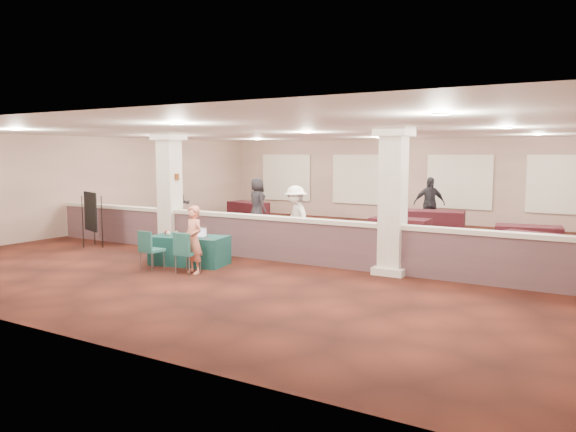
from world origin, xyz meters
The scene contains 33 objects.
ground centered at (0.00, 0.00, 0.00)m, with size 16.00×16.00×0.00m, color #441A11.
wall_back centered at (0.00, 8.00, 1.60)m, with size 16.00×0.04×3.20m, color #85685C.
wall_front centered at (0.00, -8.00, 1.60)m, with size 16.00×0.04×3.20m, color #85685C.
wall_left centered at (-8.00, 0.00, 1.60)m, with size 0.04×16.00×3.20m, color #85685C.
ceiling centered at (0.00, 0.00, 3.20)m, with size 16.00×16.00×0.02m, color silver.
partition_wall centered at (0.00, -1.50, 0.57)m, with size 15.60×0.28×1.10m.
column_left centered at (-3.50, -1.50, 1.64)m, with size 0.72×0.72×3.20m.
column_right centered at (3.00, -1.50, 1.64)m, with size 0.72×0.72×3.20m.
sconce_left centered at (-3.78, -1.50, 2.00)m, with size 0.12×0.12×0.18m.
sconce_right centered at (-3.22, -1.50, 2.00)m, with size 0.12×0.12×0.18m.
near_table centered at (-1.50, -3.00, 0.34)m, with size 1.78×0.89×0.68m, color #0D322D.
conf_chair_main centered at (-0.86, -3.86, 0.54)m, with size 0.48×0.48×0.92m.
conf_chair_side centered at (-1.87, -3.95, 0.53)m, with size 0.47×0.47×0.89m.
easel_board centered at (-5.58, -2.50, 0.99)m, with size 0.87×0.55×1.56m.
woman centered at (-0.74, -3.72, 0.75)m, with size 0.54×0.36×1.50m, color #D5755C.
far_table_front_left centered at (-5.32, 0.78, 0.39)m, with size 1.91×0.95×0.77m, color black.
far_table_front_center centered at (1.54, 3.00, 0.35)m, with size 1.73×0.86×0.70m, color black.
far_table_front_right centered at (5.69, 0.91, 0.39)m, with size 1.91×0.95×0.77m, color black.
far_table_back_left centered at (-5.73, 5.37, 0.35)m, with size 1.74×0.87×0.70m, color black.
far_table_back_center centered at (2.00, 4.71, 0.40)m, with size 2.00×1.00×0.81m, color black.
far_table_back_right centered at (5.11, 3.20, 0.34)m, with size 1.70×0.85×0.69m, color black.
attendee_a centered at (-6.50, 2.15, 0.81)m, with size 0.78×0.43×1.62m, color black.
attendee_b centered at (-0.44, 0.19, 0.88)m, with size 1.13×0.52×1.76m, color silver.
attendee_c centered at (1.50, 6.00, 0.92)m, with size 1.08×0.51×1.84m, color black.
attendee_d centered at (-4.00, 3.50, 0.89)m, with size 0.88×0.47×1.78m, color black.
laptop_base centered at (-1.22, -2.99, 0.69)m, with size 0.31×0.22×0.02m, color silver.
laptop_screen centered at (-1.24, -2.88, 0.80)m, with size 0.31×0.01×0.21m, color silver.
screen_glow centered at (-1.24, -2.89, 0.79)m, with size 0.28×0.00×0.18m, color silver.
knitting centered at (-1.41, -3.22, 0.70)m, with size 0.37×0.28×0.03m, color #CC4620.
yarn_cream centered at (-1.99, -3.19, 0.73)m, with size 0.10×0.10×0.10m, color beige.
yarn_red centered at (-2.15, -3.09, 0.73)m, with size 0.09×0.09×0.09m, color maroon.
yarn_grey centered at (-1.93, -2.97, 0.73)m, with size 0.10×0.10×0.10m, color #4E4F53.
scissors centered at (-0.85, -3.13, 0.69)m, with size 0.11×0.03×0.01m, color #B41322.
Camera 1 is at (7.35, -13.04, 2.61)m, focal length 35.00 mm.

